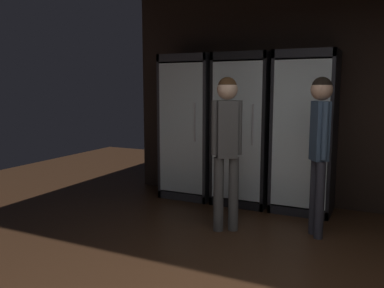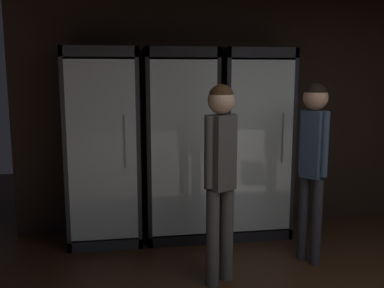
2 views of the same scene
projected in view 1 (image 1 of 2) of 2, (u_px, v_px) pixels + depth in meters
The scene contains 6 objects.
wall_back at pixel (353, 97), 4.87m from camera, with size 6.00×0.06×2.80m, color black.
cooler_far_left at pixel (191, 128), 5.57m from camera, with size 0.72×0.58×1.95m.
cooler_left at pixel (244, 131), 5.24m from camera, with size 0.72×0.58×1.95m.
cooler_center at pixel (305, 134), 4.90m from camera, with size 0.72×0.58×1.95m.
shopper_near at pixel (227, 137), 4.17m from camera, with size 0.28×0.24×1.63m.
shopper_far at pixel (320, 134), 4.00m from camera, with size 0.21×0.25×1.63m.
Camera 1 is at (0.39, -2.23, 1.53)m, focal length 37.56 mm.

